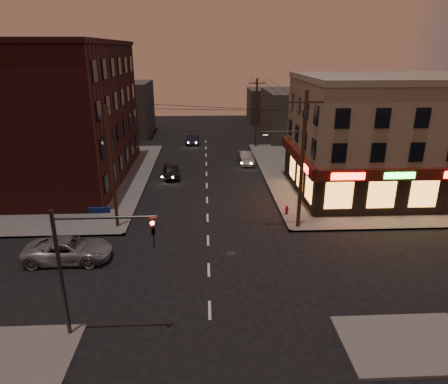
{
  "coord_description": "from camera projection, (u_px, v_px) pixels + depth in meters",
  "views": [
    {
      "loc": [
        -0.1,
        -21.37,
        12.74
      ],
      "look_at": [
        1.19,
        5.16,
        3.2
      ],
      "focal_mm": 32.0,
      "sensor_mm": 36.0,
      "label": 1
    }
  ],
  "objects": [
    {
      "name": "ground",
      "position": [
        209.0,
        270.0,
        24.4
      ],
      "size": [
        120.0,
        120.0,
        0.0
      ],
      "primitive_type": "plane",
      "color": "black",
      "rests_on": "ground"
    },
    {
      "name": "brick_apartment",
      "position": [
        59.0,
        114.0,
        39.35
      ],
      "size": [
        12.0,
        20.0,
        13.0
      ],
      "primitive_type": "cube",
      "color": "#421715",
      "rests_on": "sidewalk_nw"
    },
    {
      "name": "suv_cross",
      "position": [
        68.0,
        250.0,
        25.27
      ],
      "size": [
        5.4,
        2.52,
        1.5
      ],
      "primitive_type": "imported",
      "rotation": [
        0.0,
        0.0,
        1.58
      ],
      "color": "gray",
      "rests_on": "ground"
    },
    {
      "name": "bg_building_ne_a",
      "position": [
        299.0,
        115.0,
        59.58
      ],
      "size": [
        10.0,
        12.0,
        7.0
      ],
      "primitive_type": "cube",
      "color": "#3F3D3A",
      "rests_on": "ground"
    },
    {
      "name": "utility_pole_main",
      "position": [
        301.0,
        154.0,
        28.21
      ],
      "size": [
        4.2,
        0.44,
        10.0
      ],
      "color": "#382619",
      "rests_on": "sidewalk_ne"
    },
    {
      "name": "sidewalk_nw",
      "position": [
        33.0,
        178.0,
        41.42
      ],
      "size": [
        24.0,
        28.0,
        0.15
      ],
      "primitive_type": "cube",
      "color": "#514F4C",
      "rests_on": "ground"
    },
    {
      "name": "pizza_building",
      "position": [
        383.0,
        136.0,
        35.94
      ],
      "size": [
        15.85,
        12.85,
        10.5
      ],
      "color": "gray",
      "rests_on": "sidewalk_ne"
    },
    {
      "name": "bg_building_nw",
      "position": [
        121.0,
        109.0,
        61.94
      ],
      "size": [
        9.0,
        10.0,
        8.0
      ],
      "primitive_type": "cube",
      "color": "#3F3D3A",
      "rests_on": "ground"
    },
    {
      "name": "utility_pole_far",
      "position": [
        256.0,
        113.0,
        53.22
      ],
      "size": [
        0.26,
        0.26,
        9.0
      ],
      "primitive_type": "cylinder",
      "color": "#382619",
      "rests_on": "sidewalk_ne"
    },
    {
      "name": "sedan_mid",
      "position": [
        246.0,
        158.0,
        46.77
      ],
      "size": [
        1.79,
        4.35,
        1.4
      ],
      "primitive_type": "imported",
      "rotation": [
        0.0,
        0.0,
        0.07
      ],
      "color": "#63635D",
      "rests_on": "ground"
    },
    {
      "name": "sedan_near",
      "position": [
        171.0,
        171.0,
        41.82
      ],
      "size": [
        2.18,
        4.37,
        1.43
      ],
      "primitive_type": "imported",
      "rotation": [
        0.0,
        0.0,
        0.12
      ],
      "color": "black",
      "rests_on": "ground"
    },
    {
      "name": "bg_building_ne_b",
      "position": [
        271.0,
        106.0,
        72.81
      ],
      "size": [
        8.0,
        8.0,
        6.0
      ],
      "primitive_type": "cube",
      "color": "#3F3D3A",
      "rests_on": "ground"
    },
    {
      "name": "fire_hydrant",
      "position": [
        287.0,
        209.0,
        32.15
      ],
      "size": [
        0.33,
        0.33,
        0.74
      ],
      "rotation": [
        0.0,
        0.0,
        0.11
      ],
      "color": "maroon",
      "rests_on": "sidewalk_ne"
    },
    {
      "name": "traffic_signal",
      "position": [
        82.0,
        257.0,
        17.48
      ],
      "size": [
        4.49,
        0.32,
        6.47
      ],
      "color": "#333538",
      "rests_on": "ground"
    },
    {
      "name": "utility_pole_west",
      "position": [
        112.0,
        169.0,
        28.63
      ],
      "size": [
        0.24,
        0.24,
        9.0
      ],
      "primitive_type": "cylinder",
      "color": "#382619",
      "rests_on": "sidewalk_nw"
    },
    {
      "name": "sidewalk_ne",
      "position": [
        373.0,
        173.0,
        43.06
      ],
      "size": [
        24.0,
        28.0,
        0.15
      ],
      "primitive_type": "cube",
      "color": "#514F4C",
      "rests_on": "ground"
    },
    {
      "name": "sedan_far",
      "position": [
        193.0,
        139.0,
        56.8
      ],
      "size": [
        1.93,
        4.68,
        1.35
      ],
      "primitive_type": "imported",
      "rotation": [
        0.0,
        0.0,
        0.01
      ],
      "color": "#1B1C37",
      "rests_on": "ground"
    }
  ]
}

